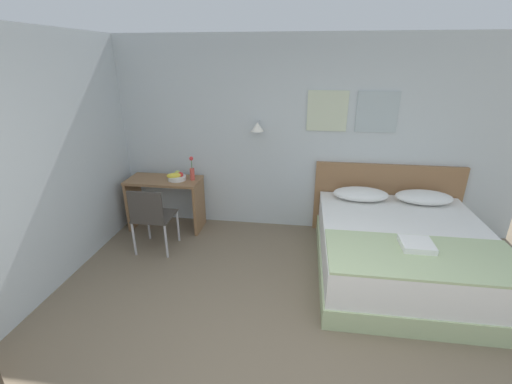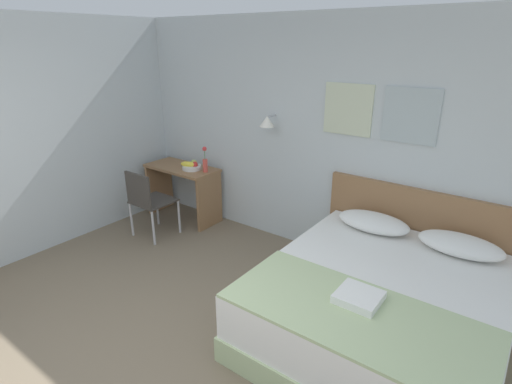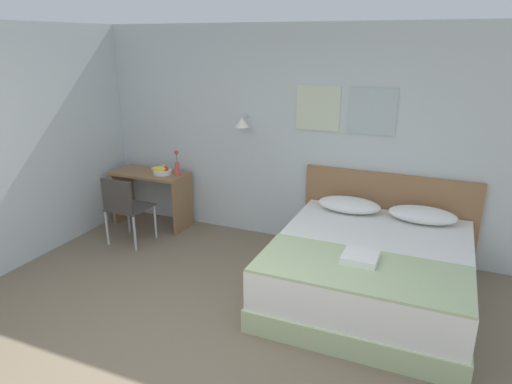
{
  "view_description": "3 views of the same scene",
  "coord_description": "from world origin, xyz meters",
  "px_view_note": "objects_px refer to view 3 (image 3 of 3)",
  "views": [
    {
      "loc": [
        0.06,
        -1.8,
        2.36
      ],
      "look_at": [
        -0.47,
        1.97,
        0.85
      ],
      "focal_mm": 24.0,
      "sensor_mm": 36.0,
      "label": 1
    },
    {
      "loc": [
        2.05,
        -1.05,
        2.36
      ],
      "look_at": [
        -0.19,
        1.97,
        0.93
      ],
      "focal_mm": 28.0,
      "sensor_mm": 36.0,
      "label": 2
    },
    {
      "loc": [
        1.79,
        -2.36,
        2.47
      ],
      "look_at": [
        0.11,
        1.55,
        1.03
      ],
      "focal_mm": 32.0,
      "sensor_mm": 36.0,
      "label": 3
    }
  ],
  "objects_px": {
    "fruit_bowl": "(162,171)",
    "bed": "(370,271)",
    "desk": "(151,189)",
    "flower_vase": "(177,166)",
    "pillow_right": "(422,215)",
    "headboard": "(387,215)",
    "pillow_left": "(349,205)",
    "folded_towel_near_foot": "(360,257)",
    "desk_chair": "(124,205)",
    "throw_blanket": "(360,269)"
  },
  "relations": [
    {
      "from": "bed",
      "to": "desk",
      "type": "bearing_deg",
      "value": 166.09
    },
    {
      "from": "folded_towel_near_foot",
      "to": "pillow_right",
      "type": "bearing_deg",
      "value": 70.8
    },
    {
      "from": "throw_blanket",
      "to": "pillow_right",
      "type": "bearing_deg",
      "value": 73.82
    },
    {
      "from": "desk_chair",
      "to": "fruit_bowl",
      "type": "height_order",
      "value": "desk_chair"
    },
    {
      "from": "desk",
      "to": "fruit_bowl",
      "type": "xyz_separation_m",
      "value": [
        0.2,
        -0.0,
        0.29
      ]
    },
    {
      "from": "bed",
      "to": "desk_chair",
      "type": "bearing_deg",
      "value": 178.53
    },
    {
      "from": "throw_blanket",
      "to": "flower_vase",
      "type": "xyz_separation_m",
      "value": [
        -2.7,
        1.39,
        0.27
      ]
    },
    {
      "from": "headboard",
      "to": "throw_blanket",
      "type": "height_order",
      "value": "headboard"
    },
    {
      "from": "bed",
      "to": "flower_vase",
      "type": "relative_size",
      "value": 6.04
    },
    {
      "from": "desk_chair",
      "to": "folded_towel_near_foot",
      "type": "bearing_deg",
      "value": -9.98
    },
    {
      "from": "pillow_right",
      "to": "desk",
      "type": "xyz_separation_m",
      "value": [
        -3.51,
        -0.0,
        -0.17
      ]
    },
    {
      "from": "bed",
      "to": "flower_vase",
      "type": "bearing_deg",
      "value": 163.4
    },
    {
      "from": "pillow_left",
      "to": "fruit_bowl",
      "type": "relative_size",
      "value": 2.77
    },
    {
      "from": "bed",
      "to": "fruit_bowl",
      "type": "bearing_deg",
      "value": 165.25
    },
    {
      "from": "desk_chair",
      "to": "headboard",
      "type": "bearing_deg",
      "value": 17.84
    },
    {
      "from": "headboard",
      "to": "desk",
      "type": "relative_size",
      "value": 1.91
    },
    {
      "from": "headboard",
      "to": "desk",
      "type": "xyz_separation_m",
      "value": [
        -3.11,
        -0.28,
        0.0
      ]
    },
    {
      "from": "headboard",
      "to": "fruit_bowl",
      "type": "distance_m",
      "value": 2.94
    },
    {
      "from": "headboard",
      "to": "desk_chair",
      "type": "relative_size",
      "value": 2.25
    },
    {
      "from": "fruit_bowl",
      "to": "flower_vase",
      "type": "xyz_separation_m",
      "value": [
        0.22,
        0.04,
        0.08
      ]
    },
    {
      "from": "pillow_right",
      "to": "fruit_bowl",
      "type": "relative_size",
      "value": 2.77
    },
    {
      "from": "throw_blanket",
      "to": "headboard",
      "type": "bearing_deg",
      "value": 90.0
    },
    {
      "from": "headboard",
      "to": "flower_vase",
      "type": "height_order",
      "value": "flower_vase"
    },
    {
      "from": "bed",
      "to": "pillow_left",
      "type": "xyz_separation_m",
      "value": [
        -0.4,
        0.77,
        0.38
      ]
    },
    {
      "from": "pillow_left",
      "to": "fruit_bowl",
      "type": "xyz_separation_m",
      "value": [
        -2.52,
        -0.01,
        0.12
      ]
    },
    {
      "from": "headboard",
      "to": "flower_vase",
      "type": "xyz_separation_m",
      "value": [
        -2.7,
        -0.24,
        0.37
      ]
    },
    {
      "from": "pillow_right",
      "to": "flower_vase",
      "type": "distance_m",
      "value": 3.1
    },
    {
      "from": "pillow_right",
      "to": "fruit_bowl",
      "type": "height_order",
      "value": "fruit_bowl"
    },
    {
      "from": "bed",
      "to": "desk",
      "type": "relative_size",
      "value": 1.98
    },
    {
      "from": "desk_chair",
      "to": "desk",
      "type": "bearing_deg",
      "value": 97.62
    },
    {
      "from": "desk_chair",
      "to": "fruit_bowl",
      "type": "distance_m",
      "value": 0.75
    },
    {
      "from": "bed",
      "to": "folded_towel_near_foot",
      "type": "xyz_separation_m",
      "value": [
        -0.03,
        -0.45,
        0.36
      ]
    },
    {
      "from": "desk",
      "to": "flower_vase",
      "type": "height_order",
      "value": "flower_vase"
    },
    {
      "from": "throw_blanket",
      "to": "fruit_bowl",
      "type": "distance_m",
      "value": 3.22
    },
    {
      "from": "bed",
      "to": "flower_vase",
      "type": "xyz_separation_m",
      "value": [
        -2.7,
        0.8,
        0.58
      ]
    },
    {
      "from": "headboard",
      "to": "bed",
      "type": "bearing_deg",
      "value": -90.0
    },
    {
      "from": "throw_blanket",
      "to": "flower_vase",
      "type": "relative_size",
      "value": 5.33
    },
    {
      "from": "pillow_left",
      "to": "desk_chair",
      "type": "xyz_separation_m",
      "value": [
        -2.62,
        -0.7,
        -0.15
      ]
    },
    {
      "from": "pillow_left",
      "to": "folded_towel_near_foot",
      "type": "bearing_deg",
      "value": -73.32
    },
    {
      "from": "pillow_left",
      "to": "throw_blanket",
      "type": "height_order",
      "value": "pillow_left"
    },
    {
      "from": "bed",
      "to": "fruit_bowl",
      "type": "xyz_separation_m",
      "value": [
        -2.91,
        0.77,
        0.5
      ]
    },
    {
      "from": "fruit_bowl",
      "to": "bed",
      "type": "bearing_deg",
      "value": -14.75
    },
    {
      "from": "bed",
      "to": "desk",
      "type": "height_order",
      "value": "desk"
    },
    {
      "from": "bed",
      "to": "folded_towel_near_foot",
      "type": "relative_size",
      "value": 6.71
    },
    {
      "from": "pillow_left",
      "to": "folded_towel_near_foot",
      "type": "xyz_separation_m",
      "value": [
        0.37,
        -1.22,
        -0.03
      ]
    },
    {
      "from": "fruit_bowl",
      "to": "desk",
      "type": "bearing_deg",
      "value": 178.94
    },
    {
      "from": "bed",
      "to": "pillow_left",
      "type": "relative_size",
      "value": 2.86
    },
    {
      "from": "pillow_right",
      "to": "desk_chair",
      "type": "distance_m",
      "value": 3.49
    },
    {
      "from": "headboard",
      "to": "pillow_left",
      "type": "bearing_deg",
      "value": -145.12
    },
    {
      "from": "headboard",
      "to": "throw_blanket",
      "type": "xyz_separation_m",
      "value": [
        -0.0,
        -1.64,
        0.1
      ]
    }
  ]
}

